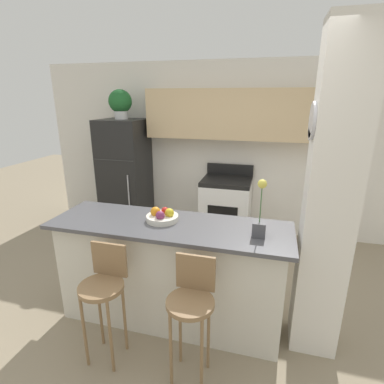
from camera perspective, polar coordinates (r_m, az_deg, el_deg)
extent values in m
plane|color=gray|center=(3.16, -3.99, -22.68)|extent=(14.00, 14.00, 0.00)
cube|color=white|center=(4.65, 4.79, 8.11)|extent=(5.60, 0.06, 2.55)
cube|color=tan|center=(4.36, 8.85, 14.43)|extent=(2.65, 0.32, 0.69)
cube|color=silver|center=(4.40, 7.38, 12.13)|extent=(0.65, 0.28, 0.12)
cube|color=white|center=(2.47, 24.74, -2.18)|extent=(0.36, 0.32, 2.55)
cylinder|color=silver|center=(2.32, 21.94, 12.43)|extent=(0.02, 0.27, 0.27)
cylinder|color=white|center=(2.32, 21.80, 12.45)|extent=(0.01, 0.24, 0.24)
cube|color=silver|center=(2.88, -4.19, -15.40)|extent=(2.00, 0.54, 0.96)
cube|color=#4C4C51|center=(2.64, -4.43, -6.35)|extent=(2.12, 0.66, 0.03)
cube|color=black|center=(4.90, -12.36, -0.04)|extent=(0.66, 0.65, 1.17)
cube|color=black|center=(4.72, -13.05, 10.01)|extent=(0.66, 0.65, 0.55)
cube|color=#333333|center=(4.48, -14.77, 5.89)|extent=(0.63, 0.01, 0.01)
cylinder|color=#B2B2B7|center=(4.50, -11.94, -0.81)|extent=(0.02, 0.02, 0.65)
cube|color=white|center=(4.50, 6.44, -3.52)|extent=(0.70, 0.62, 0.85)
cube|color=black|center=(4.36, 6.64, 2.06)|extent=(0.70, 0.62, 0.06)
cube|color=black|center=(4.61, 7.24, 4.31)|extent=(0.70, 0.04, 0.16)
cube|color=black|center=(4.20, 5.79, -4.48)|extent=(0.42, 0.01, 0.27)
cylinder|color=olive|center=(2.48, -16.93, -16.96)|extent=(0.35, 0.35, 0.03)
cube|color=olive|center=(2.50, -15.47, -12.24)|extent=(0.29, 0.02, 0.28)
cylinder|color=olive|center=(2.67, -19.83, -23.72)|extent=(0.02, 0.02, 0.65)
cylinder|color=olive|center=(2.57, -15.26, -25.15)|extent=(0.02, 0.02, 0.65)
cylinder|color=olive|center=(2.81, -17.09, -21.03)|extent=(0.02, 0.02, 0.65)
cylinder|color=olive|center=(2.71, -12.72, -22.21)|extent=(0.02, 0.02, 0.65)
cylinder|color=olive|center=(2.24, -0.35, -20.41)|extent=(0.35, 0.35, 0.03)
cube|color=olive|center=(2.26, 0.68, -15.04)|extent=(0.29, 0.02, 0.28)
cylinder|color=olive|center=(2.41, -4.06, -27.94)|extent=(0.02, 0.02, 0.65)
cylinder|color=olive|center=(2.37, 1.84, -29.01)|extent=(0.02, 0.02, 0.65)
cylinder|color=olive|center=(2.56, -2.26, -24.51)|extent=(0.02, 0.02, 0.65)
cylinder|color=olive|center=(2.52, 3.15, -25.39)|extent=(0.02, 0.02, 0.65)
cylinder|color=silver|center=(4.68, -13.35, 14.13)|extent=(0.19, 0.19, 0.13)
sphere|color=#1E5B28|center=(4.68, -13.52, 16.45)|extent=(0.34, 0.34, 0.34)
cube|color=#4C4C51|center=(2.43, 12.64, -6.90)|extent=(0.10, 0.10, 0.12)
cylinder|color=#386633|center=(2.36, 12.97, -2.36)|extent=(0.01, 0.01, 0.29)
sphere|color=#DBCC4C|center=(2.31, 13.25, 1.51)|extent=(0.07, 0.07, 0.07)
cylinder|color=silver|center=(2.69, -5.67, -4.95)|extent=(0.28, 0.28, 0.05)
sphere|color=gold|center=(2.66, -4.34, -3.98)|extent=(0.08, 0.08, 0.08)
sphere|color=red|center=(2.72, -5.18, -3.55)|extent=(0.07, 0.07, 0.07)
sphere|color=orange|center=(2.69, -6.97, -3.73)|extent=(0.09, 0.09, 0.09)
sphere|color=#7A2D56|center=(2.61, -6.09, -4.46)|extent=(0.08, 0.08, 0.08)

